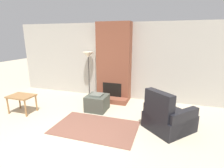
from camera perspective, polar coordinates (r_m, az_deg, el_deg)
ground_plane at (r=3.76m, az=-14.38°, el=-20.02°), size 24.00×24.00×0.00m
wall_back at (r=6.18m, az=1.33°, el=7.43°), size 7.73×0.06×2.60m
fireplace at (r=5.93m, az=0.59°, el=6.51°), size 1.13×0.78×2.60m
ottoman at (r=5.26m, az=-4.88°, el=-6.04°), size 0.60×0.62×0.51m
armchair at (r=4.35m, az=17.44°, el=-10.65°), size 1.30×1.30×0.99m
side_table at (r=5.65m, az=-27.46°, el=-4.05°), size 0.70×0.50×0.52m
floor_lamp_left at (r=6.23m, az=-7.77°, el=8.57°), size 0.38×0.38×1.62m
area_rug at (r=4.40m, az=-5.45°, el=-13.88°), size 2.01×1.24×0.01m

